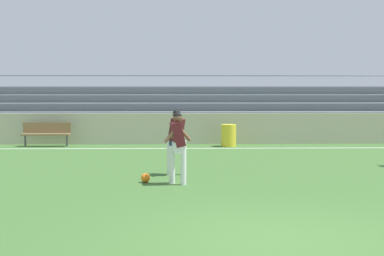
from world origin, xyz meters
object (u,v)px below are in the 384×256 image
at_px(bench_far_right, 46,132).
at_px(player_dark_on_ball, 178,142).
at_px(bleacher_stand, 178,110).
at_px(player_dark_trailing_run, 177,136).
at_px(soccer_ball, 145,178).
at_px(trash_bin, 229,135).

distance_m(bench_far_right, player_dark_on_ball, 9.64).
relative_size(bleacher_stand, player_dark_trailing_run, 15.88).
bearing_deg(player_dark_on_ball, bleacher_stand, 90.09).
bearing_deg(player_dark_on_ball, soccer_ball, 162.91).
bearing_deg(player_dark_on_ball, bench_far_right, 120.96).
relative_size(player_dark_on_ball, soccer_ball, 7.56).
distance_m(bench_far_right, trash_bin, 6.86).
xyz_separation_m(player_dark_on_ball, soccer_ball, (-0.76, 0.23, -0.88)).
xyz_separation_m(trash_bin, player_dark_trailing_run, (-1.93, -6.65, 0.58)).
relative_size(trash_bin, player_dark_trailing_run, 0.50).
bearing_deg(bleacher_stand, player_dark_trailing_run, -90.06).
bearing_deg(bench_far_right, player_dark_on_ball, -59.04).
distance_m(bleacher_stand, player_dark_trailing_run, 10.58).
bearing_deg(soccer_ball, trash_bin, 71.07).
distance_m(bleacher_stand, bench_far_right, 6.18).
distance_m(player_dark_on_ball, player_dark_trailing_run, 1.34).
xyz_separation_m(player_dark_trailing_run, soccer_ball, (-0.73, -1.10, -0.88)).
xyz_separation_m(bleacher_stand, bench_far_right, (-4.94, -3.66, -0.66)).
distance_m(trash_bin, player_dark_on_ball, 8.23).
height_order(bleacher_stand, player_dark_on_ball, bleacher_stand).
distance_m(bench_far_right, player_dark_trailing_run, 8.51).
relative_size(bleacher_stand, player_dark_on_ball, 15.93).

